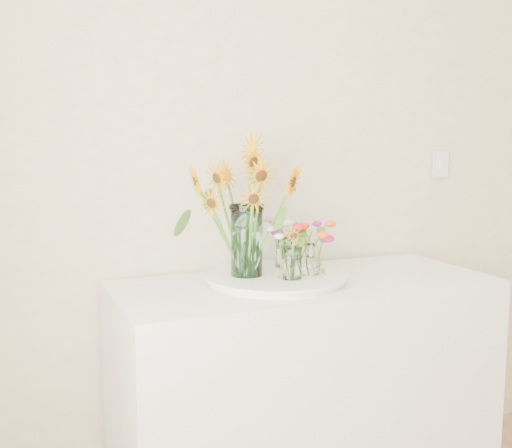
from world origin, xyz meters
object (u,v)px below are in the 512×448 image
object	(u,v)px
tray	(276,279)
small_vase_b	(311,259)
counter	(303,397)
mason_jar	(247,240)
small_vase_a	(292,263)
small_vase_c	(285,252)

from	to	relation	value
tray	small_vase_b	distance (m)	0.15
counter	mason_jar	distance (m)	0.65
mason_jar	small_vase_a	bearing A→B (deg)	-41.17
small_vase_b	small_vase_c	distance (m)	0.16
mason_jar	small_vase_c	size ratio (longest dim) A/B	2.18
small_vase_a	small_vase_c	distance (m)	0.21
tray	small_vase_a	xyz separation A→B (m)	(0.02, -0.09, 0.07)
mason_jar	small_vase_b	bearing A→B (deg)	-17.86
tray	small_vase_c	size ratio (longest dim) A/B	4.01
mason_jar	small_vase_c	bearing A→B (deg)	23.99
mason_jar	small_vase_a	world-z (taller)	mason_jar
mason_jar	tray	bearing A→B (deg)	-13.51
mason_jar	small_vase_c	distance (m)	0.22
tray	mason_jar	distance (m)	0.18
small_vase_b	small_vase_c	bearing A→B (deg)	100.52
counter	mason_jar	world-z (taller)	mason_jar
small_vase_b	small_vase_a	bearing A→B (deg)	-158.49
small_vase_a	small_vase_b	bearing A→B (deg)	21.51
tray	mason_jar	world-z (taller)	mason_jar
mason_jar	small_vase_b	size ratio (longest dim) A/B	2.23
small_vase_b	small_vase_c	xyz separation A→B (m)	(-0.03, 0.16, 0.00)
tray	small_vase_a	world-z (taller)	small_vase_a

